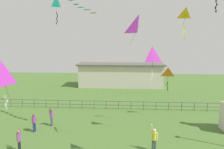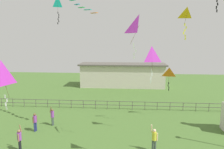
# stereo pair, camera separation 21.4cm
# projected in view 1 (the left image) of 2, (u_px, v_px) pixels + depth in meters

# --- Properties ---
(person_0) EXTENTS (0.29, 0.50, 1.87)m
(person_0) POSITION_uv_depth(u_px,v_px,m) (19.00, 139.00, 14.79)
(person_0) COLOR black
(person_0) RESTS_ON ground_plane
(person_1) EXTENTS (0.50, 0.32, 1.96)m
(person_1) POSITION_uv_depth(u_px,v_px,m) (154.00, 138.00, 14.84)
(person_1) COLOR #3F4C47
(person_1) RESTS_ON ground_plane
(person_2) EXTENTS (0.32, 0.47, 1.82)m
(person_2) POSITION_uv_depth(u_px,v_px,m) (52.00, 116.00, 19.28)
(person_2) COLOR #3F4C47
(person_2) RESTS_ON ground_plane
(person_3) EXTENTS (0.30, 0.46, 1.60)m
(person_3) POSITION_uv_depth(u_px,v_px,m) (34.00, 121.00, 18.01)
(person_3) COLOR navy
(person_3) RESTS_ON ground_plane
(kite_1) EXTENTS (0.84, 0.76, 2.98)m
(kite_1) POSITION_uv_depth(u_px,v_px,m) (56.00, 2.00, 22.13)
(kite_1) COLOR #19B2B2
(kite_2) EXTENTS (0.70, 1.02, 2.75)m
(kite_2) POSITION_uv_depth(u_px,v_px,m) (2.00, 74.00, 11.38)
(kite_2) COLOR #B22DB2
(kite_3) EXTENTS (1.22, 1.26, 2.94)m
(kite_3) POSITION_uv_depth(u_px,v_px,m) (139.00, 26.00, 14.38)
(kite_3) COLOR #B22DB2
(kite_5) EXTENTS (0.84, 0.84, 2.47)m
(kite_5) POSITION_uv_depth(u_px,v_px,m) (186.00, 15.00, 16.51)
(kite_5) COLOR yellow
(kite_7) EXTENTS (1.04, 1.03, 2.28)m
(kite_7) POSITION_uv_depth(u_px,v_px,m) (168.00, 74.00, 20.40)
(kite_7) COLOR orange
(kite_8) EXTENTS (0.74, 0.70, 2.12)m
(kite_8) POSITION_uv_depth(u_px,v_px,m) (152.00, 56.00, 12.29)
(kite_8) COLOR #B22DB2
(waterfront_railing) EXTENTS (36.02, 0.06, 0.95)m
(waterfront_railing) POSITION_uv_depth(u_px,v_px,m) (125.00, 104.00, 23.88)
(waterfront_railing) COLOR #4C4742
(waterfront_railing) RESTS_ON ground_plane
(pavilion_building) EXTENTS (14.32, 4.13, 3.88)m
(pavilion_building) POSITION_uv_depth(u_px,v_px,m) (121.00, 75.00, 35.54)
(pavilion_building) COLOR beige
(pavilion_building) RESTS_ON ground_plane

